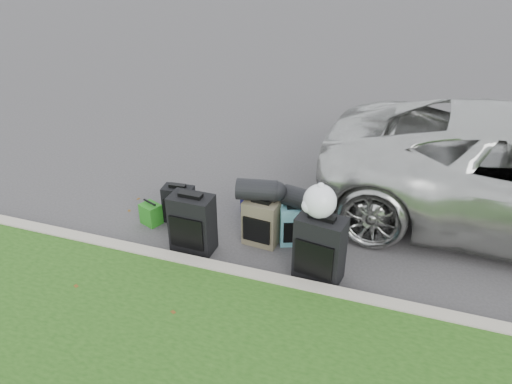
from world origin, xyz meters
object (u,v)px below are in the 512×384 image
(suitcase_large_black_left, at_px, (193,223))
(suitcase_teal, at_px, (294,226))
(suitcase_large_black_right, at_px, (320,249))
(suitcase_olive, at_px, (261,223))
(tote_green, at_px, (151,214))
(tote_navy, at_px, (252,202))
(suitcase_small_black, at_px, (179,204))

(suitcase_large_black_left, bearing_deg, suitcase_teal, 25.80)
(suitcase_large_black_right, bearing_deg, suitcase_olive, 159.90)
(suitcase_olive, bearing_deg, suitcase_large_black_right, -23.62)
(tote_green, bearing_deg, suitcase_large_black_right, 12.34)
(tote_green, bearing_deg, tote_navy, 53.61)
(tote_green, relative_size, tote_navy, 0.99)
(suitcase_small_black, height_order, suitcase_teal, suitcase_teal)
(tote_green, bearing_deg, suitcase_olive, 23.91)
(suitcase_large_black_left, height_order, tote_green, suitcase_large_black_left)
(suitcase_small_black, relative_size, suitcase_teal, 1.00)
(suitcase_large_black_right, distance_m, tote_navy, 1.76)
(suitcase_small_black, bearing_deg, suitcase_large_black_right, -21.32)
(suitcase_large_black_left, xyz_separation_m, suitcase_olive, (0.79, 0.42, -0.08))
(suitcase_teal, bearing_deg, suitcase_large_black_left, -177.15)
(suitcase_large_black_left, relative_size, tote_navy, 2.57)
(suitcase_olive, xyz_separation_m, suitcase_large_black_right, (0.89, -0.48, 0.11))
(suitcase_large_black_right, bearing_deg, suitcase_small_black, 172.16)
(suitcase_large_black_left, xyz_separation_m, suitcase_large_black_right, (1.68, -0.06, 0.03))
(suitcase_olive, height_order, tote_green, suitcase_olive)
(suitcase_large_black_left, distance_m, tote_green, 0.95)
(suitcase_large_black_right, relative_size, tote_green, 2.78)
(tote_navy, bearing_deg, suitcase_small_black, -137.61)
(suitcase_olive, bearing_deg, suitcase_large_black_left, -146.81)
(suitcase_olive, distance_m, tote_navy, 0.83)
(suitcase_olive, relative_size, suitcase_large_black_right, 0.74)
(suitcase_small_black, xyz_separation_m, suitcase_olive, (1.28, -0.15, 0.04))
(suitcase_teal, bearing_deg, suitcase_small_black, 157.42)
(suitcase_teal, bearing_deg, tote_green, 163.23)
(suitcase_small_black, bearing_deg, tote_navy, 27.01)
(suitcase_teal, relative_size, suitcase_large_black_right, 0.64)
(tote_navy, bearing_deg, suitcase_large_black_left, -99.72)
(suitcase_small_black, height_order, tote_green, suitcase_small_black)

